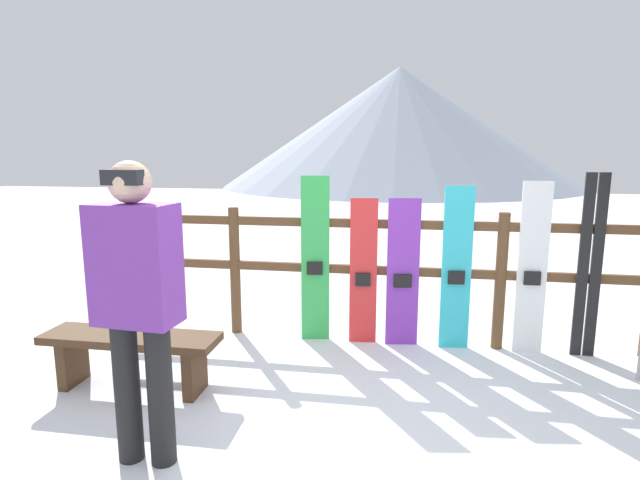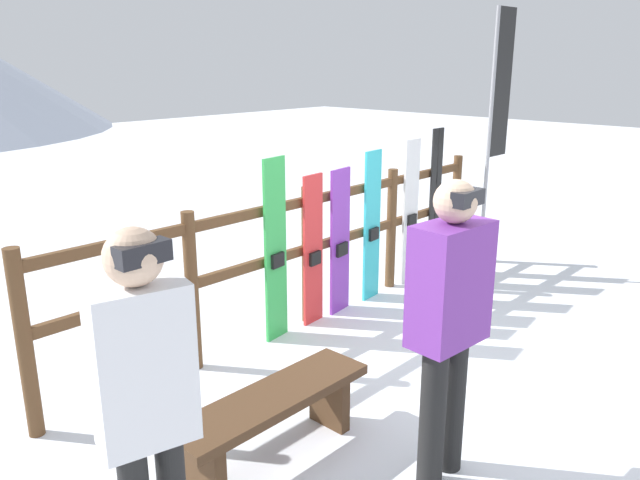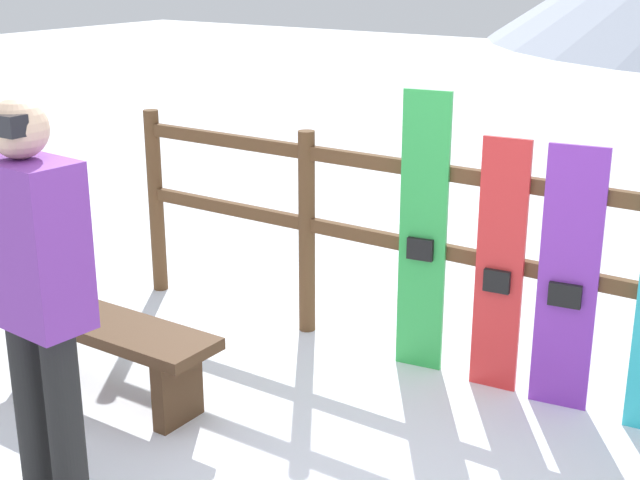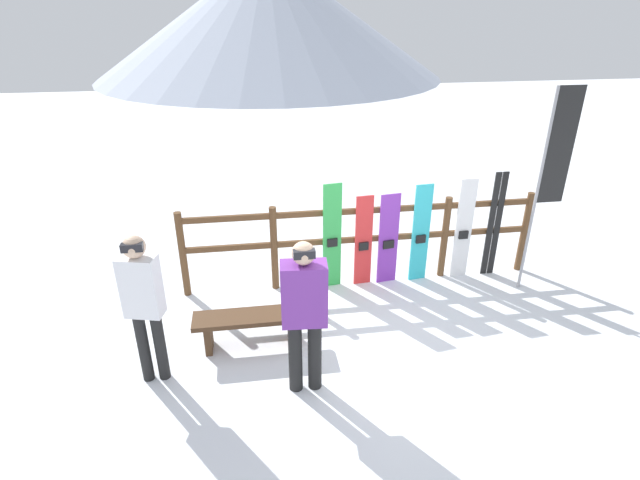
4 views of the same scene
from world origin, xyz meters
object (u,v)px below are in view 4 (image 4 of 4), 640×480
(person_purple, at_px, (304,308))
(snowboard_purple, at_px, (388,240))
(snowboard_white, at_px, (463,230))
(ski_pair_black, at_px, (494,225))
(bench, at_px, (250,323))
(snowboard_cyan, at_px, (421,234))
(rental_flag, at_px, (551,167))
(person_white, at_px, (143,298))
(snowboard_green, at_px, (332,237))
(snowboard_red, at_px, (363,241))

(person_purple, xyz_separation_m, snowboard_purple, (1.45, 2.05, -0.33))
(snowboard_white, height_order, ski_pair_black, ski_pair_black)
(bench, bearing_deg, snowboard_cyan, 26.56)
(person_purple, relative_size, snowboard_purple, 1.27)
(snowboard_purple, xyz_separation_m, snowboard_cyan, (0.47, 0.00, 0.06))
(bench, distance_m, snowboard_cyan, 2.80)
(rental_flag, bearing_deg, snowboard_white, 152.89)
(person_purple, height_order, snowboard_purple, person_purple)
(person_white, distance_m, ski_pair_black, 4.94)
(snowboard_green, xyz_separation_m, snowboard_white, (1.93, -0.00, -0.02))
(ski_pair_black, bearing_deg, rental_flag, -48.19)
(person_white, xyz_separation_m, snowboard_white, (4.17, 1.67, -0.27))
(snowboard_cyan, bearing_deg, snowboard_green, 180.00)
(rental_flag, bearing_deg, snowboard_red, 169.29)
(snowboard_cyan, bearing_deg, ski_pair_black, 0.18)
(person_purple, xyz_separation_m, ski_pair_black, (3.03, 2.06, -0.20))
(bench, xyz_separation_m, snowboard_green, (1.19, 1.24, 0.46))
(snowboard_green, xyz_separation_m, snowboard_purple, (0.82, -0.00, -0.10))
(bench, distance_m, person_purple, 1.20)
(bench, height_order, ski_pair_black, ski_pair_black)
(ski_pair_black, height_order, rental_flag, rental_flag)
(snowboard_white, bearing_deg, snowboard_red, -179.99)
(snowboard_purple, bearing_deg, snowboard_white, 0.01)
(snowboard_white, bearing_deg, person_white, -158.25)
(snowboard_red, bearing_deg, ski_pair_black, 0.10)
(person_white, height_order, ski_pair_black, person_white)
(ski_pair_black, bearing_deg, bench, -160.90)
(snowboard_white, bearing_deg, person_purple, -141.35)
(snowboard_red, relative_size, ski_pair_black, 0.85)
(person_purple, xyz_separation_m, snowboard_cyan, (1.92, 2.05, -0.27))
(bench, distance_m, person_white, 1.34)
(snowboard_cyan, distance_m, snowboard_white, 0.64)
(bench, distance_m, snowboard_green, 1.78)
(snowboard_red, xyz_separation_m, rental_flag, (2.35, -0.44, 1.13))
(snowboard_red, bearing_deg, bench, -142.96)
(ski_pair_black, bearing_deg, snowboard_red, -179.90)
(snowboard_white, bearing_deg, snowboard_cyan, -180.00)
(snowboard_purple, distance_m, snowboard_cyan, 0.48)
(snowboard_red, distance_m, ski_pair_black, 1.95)
(person_white, distance_m, snowboard_green, 2.80)
(person_white, height_order, snowboard_cyan, person_white)
(person_purple, height_order, snowboard_white, person_purple)
(person_white, relative_size, snowboard_cyan, 1.16)
(snowboard_purple, bearing_deg, snowboard_green, 179.99)
(snowboard_green, height_order, snowboard_white, snowboard_green)
(ski_pair_black, xyz_separation_m, rental_flag, (0.40, -0.45, 1.00))
(bench, bearing_deg, rental_flag, 11.27)
(snowboard_white, bearing_deg, snowboard_purple, -179.99)
(bench, relative_size, snowboard_cyan, 0.90)
(snowboard_purple, bearing_deg, ski_pair_black, 0.13)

